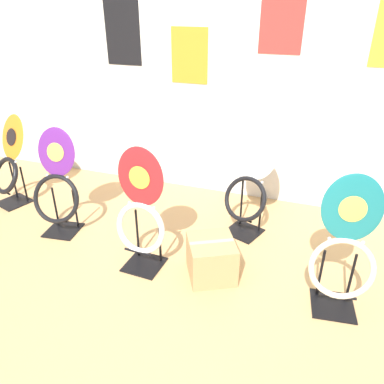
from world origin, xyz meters
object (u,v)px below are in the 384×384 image
object	(u,v)px
toilet_seat_display_orange_sun	(9,164)
toilet_seat_display_purple_note	(57,188)
toilet_seat_display_crimson_swirl	(141,215)
storage_box	(211,258)
toilet_seat_display_white_plain	(249,187)
toilet_seat_display_teal_sax	(345,250)

from	to	relation	value
toilet_seat_display_orange_sun	toilet_seat_display_purple_note	bearing A→B (deg)	-20.36
toilet_seat_display_crimson_swirl	toilet_seat_display_orange_sun	xyz separation A→B (m)	(-1.68, 0.51, -0.05)
toilet_seat_display_purple_note	toilet_seat_display_crimson_swirl	world-z (taller)	toilet_seat_display_crimson_swirl
toilet_seat_display_orange_sun	storage_box	size ratio (longest dim) A/B	1.92
toilet_seat_display_crimson_swirl	storage_box	world-z (taller)	toilet_seat_display_crimson_swirl
toilet_seat_display_orange_sun	storage_box	world-z (taller)	toilet_seat_display_orange_sun
toilet_seat_display_purple_note	toilet_seat_display_white_plain	world-z (taller)	toilet_seat_display_white_plain
storage_box	toilet_seat_display_purple_note	bearing A→B (deg)	173.77
toilet_seat_display_orange_sun	storage_box	xyz separation A→B (m)	(2.20, -0.44, -0.26)
toilet_seat_display_white_plain	storage_box	distance (m)	0.75
toilet_seat_display_purple_note	toilet_seat_display_teal_sax	bearing A→B (deg)	-4.64
toilet_seat_display_purple_note	toilet_seat_display_white_plain	size ratio (longest dim) A/B	0.98
toilet_seat_display_white_plain	toilet_seat_display_orange_sun	world-z (taller)	toilet_seat_display_white_plain
toilet_seat_display_white_plain	toilet_seat_display_crimson_swirl	distance (m)	0.98
toilet_seat_display_teal_sax	toilet_seat_display_white_plain	size ratio (longest dim) A/B	1.02
toilet_seat_display_purple_note	toilet_seat_display_orange_sun	world-z (taller)	toilet_seat_display_purple_note
toilet_seat_display_purple_note	storage_box	distance (m)	1.45
toilet_seat_display_white_plain	toilet_seat_display_orange_sun	size ratio (longest dim) A/B	1.07
toilet_seat_display_teal_sax	toilet_seat_display_crimson_swirl	size ratio (longest dim) A/B	0.99
toilet_seat_display_teal_sax	storage_box	size ratio (longest dim) A/B	2.09
toilet_seat_display_white_plain	toilet_seat_display_orange_sun	distance (m)	2.33
toilet_seat_display_crimson_swirl	storage_box	distance (m)	0.61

